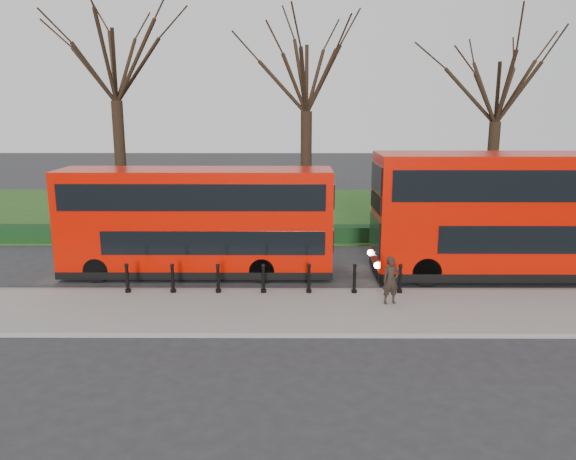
{
  "coord_description": "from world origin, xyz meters",
  "views": [
    {
      "loc": [
        1.17,
        -20.23,
        6.61
      ],
      "look_at": [
        1.07,
        0.5,
        2.0
      ],
      "focal_mm": 35.0,
      "sensor_mm": 36.0,
      "label": 1
    }
  ],
  "objects_px": {
    "bus_lead": "(197,222)",
    "bus_rear": "(532,216)",
    "pedestrian": "(391,280)",
    "bollard_row": "(263,279)"
  },
  "relations": [
    {
      "from": "bollard_row",
      "to": "bus_lead",
      "type": "bearing_deg",
      "value": 135.77
    },
    {
      "from": "bollard_row",
      "to": "bus_rear",
      "type": "distance_m",
      "value": 10.73
    },
    {
      "from": "pedestrian",
      "to": "bus_lead",
      "type": "bearing_deg",
      "value": 139.06
    },
    {
      "from": "bollard_row",
      "to": "bus_rear",
      "type": "bearing_deg",
      "value": 13.28
    },
    {
      "from": "bus_lead",
      "to": "bus_rear",
      "type": "distance_m",
      "value": 13.03
    },
    {
      "from": "bus_lead",
      "to": "pedestrian",
      "type": "xyz_separation_m",
      "value": [
        7.01,
        -3.76,
        -1.17
      ]
    },
    {
      "from": "pedestrian",
      "to": "bollard_row",
      "type": "bearing_deg",
      "value": 152.8
    },
    {
      "from": "bus_rear",
      "to": "pedestrian",
      "type": "xyz_separation_m",
      "value": [
        -6.02,
        -3.54,
        -1.48
      ]
    },
    {
      "from": "bus_rear",
      "to": "pedestrian",
      "type": "distance_m",
      "value": 7.13
    },
    {
      "from": "bus_lead",
      "to": "pedestrian",
      "type": "bearing_deg",
      "value": -28.23
    }
  ]
}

